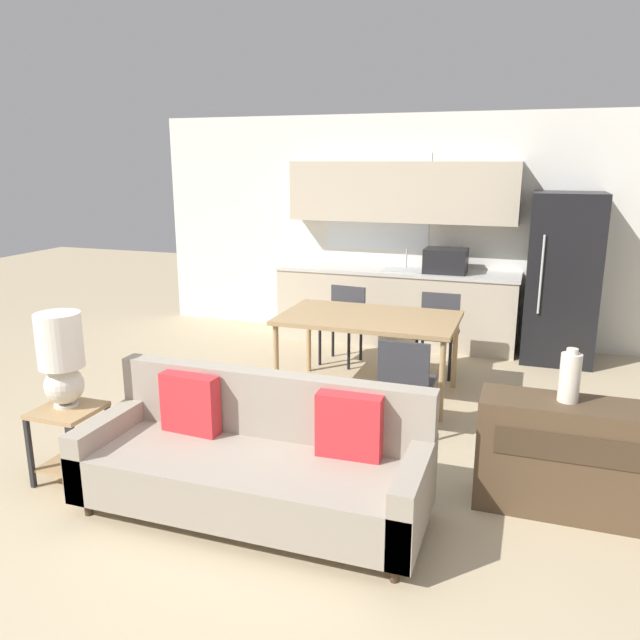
% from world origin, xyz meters
% --- Properties ---
extents(ground_plane, '(20.00, 20.00, 0.00)m').
position_xyz_m(ground_plane, '(0.00, 0.00, 0.00)').
color(ground_plane, tan).
extents(wall_back, '(6.40, 0.07, 2.70)m').
position_xyz_m(wall_back, '(-0.01, 4.63, 1.36)').
color(wall_back, silver).
rests_on(wall_back, ground_plane).
extents(kitchen_counter, '(2.87, 0.65, 2.15)m').
position_xyz_m(kitchen_counter, '(0.01, 4.33, 0.84)').
color(kitchen_counter, beige).
rests_on(kitchen_counter, ground_plane).
extents(refrigerator, '(0.74, 0.77, 1.84)m').
position_xyz_m(refrigerator, '(1.85, 4.21, 0.92)').
color(refrigerator, black).
rests_on(refrigerator, ground_plane).
extents(dining_table, '(1.63, 0.99, 0.76)m').
position_xyz_m(dining_table, '(0.14, 2.48, 0.70)').
color(dining_table, tan).
rests_on(dining_table, ground_plane).
extents(couch, '(2.15, 0.80, 0.84)m').
position_xyz_m(couch, '(0.01, 0.28, 0.33)').
color(couch, '#3D2D1E').
rests_on(couch, ground_plane).
extents(side_table, '(0.41, 0.41, 0.53)m').
position_xyz_m(side_table, '(-1.37, 0.21, 0.35)').
color(side_table, tan).
rests_on(side_table, ground_plane).
extents(table_lamp, '(0.30, 0.30, 0.65)m').
position_xyz_m(table_lamp, '(-1.40, 0.25, 0.88)').
color(table_lamp, silver).
rests_on(table_lamp, side_table).
extents(credenza, '(1.11, 0.39, 0.73)m').
position_xyz_m(credenza, '(1.85, 0.90, 0.36)').
color(credenza, brown).
rests_on(credenza, ground_plane).
extents(vase, '(0.12, 0.12, 0.34)m').
position_xyz_m(vase, '(1.81, 0.92, 0.89)').
color(vase, beige).
rests_on(vase, credenza).
extents(dining_chair_far_left, '(0.47, 0.47, 0.82)m').
position_xyz_m(dining_chair_far_left, '(-0.37, 3.36, 0.47)').
color(dining_chair_far_left, '#38383D').
rests_on(dining_chair_far_left, ground_plane).
extents(dining_chair_near_right, '(0.43, 0.43, 0.82)m').
position_xyz_m(dining_chair_near_right, '(0.66, 1.67, 0.47)').
color(dining_chair_near_right, '#38383D').
rests_on(dining_chair_near_right, ground_plane).
extents(dining_chair_far_right, '(0.42, 0.42, 0.82)m').
position_xyz_m(dining_chair_far_right, '(0.66, 3.32, 0.47)').
color(dining_chair_far_right, '#38383D').
rests_on(dining_chair_far_right, ground_plane).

